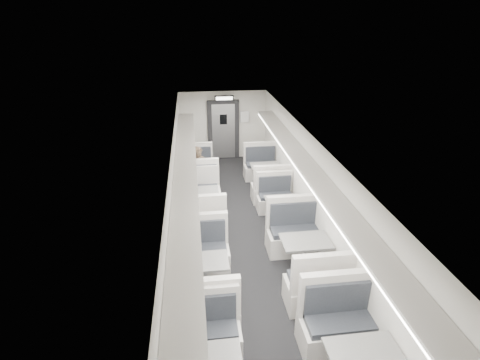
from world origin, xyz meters
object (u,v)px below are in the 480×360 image
object	(u,v)px
booth_right_b	(281,211)
booth_left_c	(204,277)
exit_sign	(224,98)
booth_right_a	(265,177)
passenger	(199,174)
booth_left_a	(198,177)
booth_left_b	(200,206)
booth_right_c	(305,257)
vestibule_door	(223,130)

from	to	relation	value
booth_right_b	booth_left_c	bearing A→B (deg)	-130.46
booth_right_b	exit_sign	bearing A→B (deg)	103.11
booth_right_a	passenger	world-z (taller)	passenger
booth_left_a	booth_left_b	world-z (taller)	booth_left_b
booth_left_b	passenger	bearing A→B (deg)	88.02
booth_left_c	booth_right_c	bearing A→B (deg)	9.50
booth_right_c	vestibule_door	distance (m)	6.89
booth_right_c	booth_left_c	bearing A→B (deg)	-170.50
booth_right_b	exit_sign	distance (m)	4.81
booth_right_b	booth_right_c	distance (m)	2.01
booth_left_a	vestibule_door	world-z (taller)	vestibule_door
vestibule_door	booth_right_a	bearing A→B (deg)	-69.69
booth_right_b	booth_left_a	bearing A→B (deg)	130.62
booth_left_c	booth_right_b	bearing A→B (deg)	49.54
booth_right_c	vestibule_door	size ratio (longest dim) A/B	1.11
booth_right_b	exit_sign	xyz separation A→B (m)	(-1.00, 4.30, 1.93)
booth_left_c	booth_right_a	size ratio (longest dim) A/B	1.03
booth_right_c	exit_sign	world-z (taller)	exit_sign
booth_right_c	passenger	world-z (taller)	passenger
booth_right_c	booth_right_b	bearing A→B (deg)	90.00
booth_right_a	booth_right_c	xyz separation A→B (m)	(0.00, -4.09, 0.04)
booth_left_c	booth_right_a	distance (m)	4.86
booth_right_b	vestibule_door	size ratio (longest dim) A/B	0.93
booth_left_a	vestibule_door	distance (m)	2.73
booth_right_a	booth_left_c	bearing A→B (deg)	-114.32
booth_left_b	booth_right_a	bearing A→B (deg)	40.10
booth_right_a	vestibule_door	size ratio (longest dim) A/B	1.01
booth_right_c	booth_right_a	bearing A→B (deg)	90.00
booth_right_a	booth_right_c	distance (m)	4.09
booth_right_a	booth_left_a	bearing A→B (deg)	172.86
booth_right_a	booth_left_b	bearing A→B (deg)	-139.90
booth_left_b	booth_right_c	world-z (taller)	booth_left_b
booth_right_a	exit_sign	distance (m)	3.08
booth_left_c	booth_right_a	world-z (taller)	booth_left_c
booth_right_b	booth_right_c	bearing A→B (deg)	-90.00
booth_right_a	exit_sign	xyz separation A→B (m)	(-1.00, 2.21, 1.90)
vestibule_door	booth_left_a	bearing A→B (deg)	-112.19
booth_left_b	booth_right_b	distance (m)	2.04
booth_right_b	vestibule_door	world-z (taller)	vestibule_door
booth_left_b	booth_left_c	bearing A→B (deg)	-90.00
passenger	vestibule_door	bearing A→B (deg)	48.71
vestibule_door	booth_left_c	bearing A→B (deg)	-97.99
passenger	booth_left_c	bearing A→B (deg)	-115.01
booth_right_b	booth_right_a	bearing A→B (deg)	90.00
booth_right_c	vestibule_door	bearing A→B (deg)	98.37
booth_left_c	booth_right_b	distance (m)	3.08
passenger	vestibule_door	world-z (taller)	vestibule_door
booth_left_a	booth_right_b	xyz separation A→B (m)	(2.00, -2.33, -0.02)
booth_right_c	passenger	bearing A→B (deg)	118.25
booth_right_b	passenger	distance (m)	2.58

